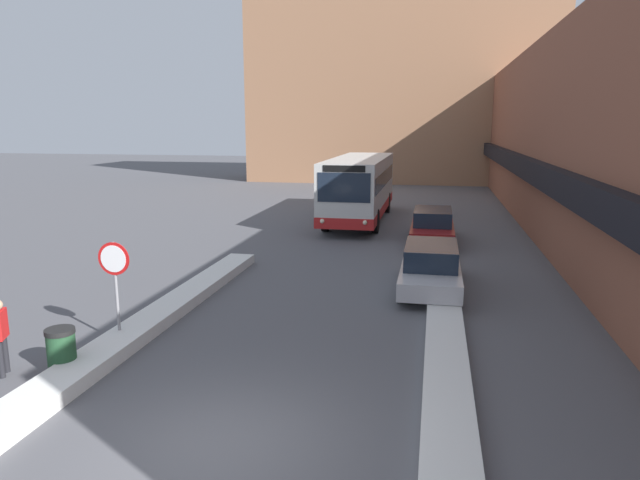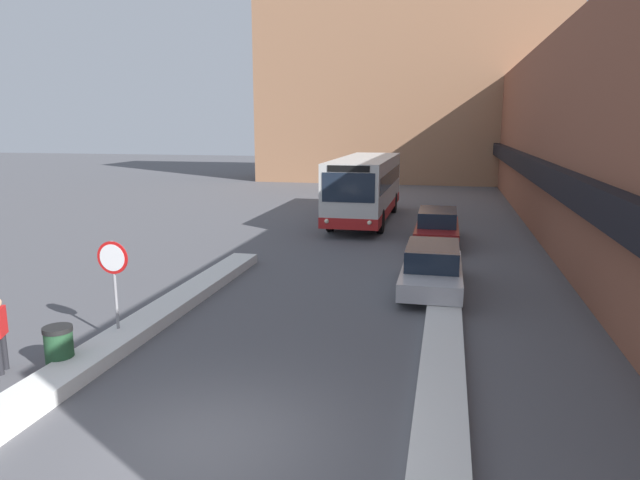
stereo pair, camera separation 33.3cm
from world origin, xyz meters
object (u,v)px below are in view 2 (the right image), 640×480
(parked_car_front, at_px, (432,267))
(stop_sign, at_px, (113,269))
(city_bus, at_px, (366,187))
(parked_car_middle, at_px, (437,226))
(trash_bin, at_px, (59,349))

(parked_car_front, relative_size, stop_sign, 1.96)
(city_bus, height_order, parked_car_front, city_bus)
(parked_car_middle, relative_size, trash_bin, 5.11)
(parked_car_front, relative_size, parked_car_middle, 0.97)
(parked_car_front, relative_size, trash_bin, 4.93)
(parked_car_front, bearing_deg, trash_bin, -133.54)
(parked_car_front, distance_m, trash_bin, 10.55)
(city_bus, relative_size, parked_car_middle, 2.20)
(parked_car_middle, distance_m, trash_bin, 16.69)
(parked_car_front, xyz_separation_m, stop_sign, (-7.02, -5.91, 1.03))
(parked_car_front, bearing_deg, stop_sign, -139.91)
(city_bus, bearing_deg, parked_car_middle, -51.15)
(parked_car_front, height_order, trash_bin, parked_car_front)
(parked_car_middle, bearing_deg, trash_bin, -115.81)
(city_bus, xyz_separation_m, parked_car_middle, (3.78, -4.70, -1.10))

